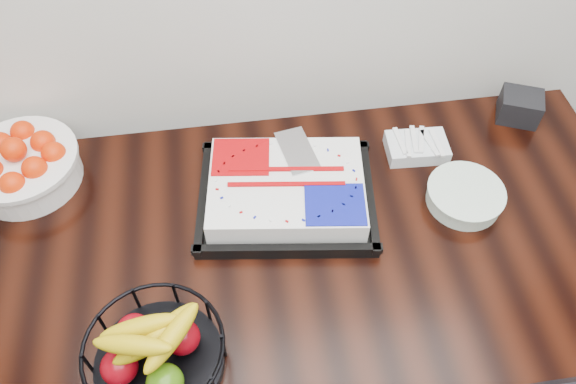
{
  "coord_description": "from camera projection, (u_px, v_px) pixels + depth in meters",
  "views": [
    {
      "loc": [
        -0.18,
        1.2,
        1.98
      ],
      "look_at": [
        -0.05,
        2.1,
        0.83
      ],
      "focal_mm": 35.0,
      "sensor_mm": 36.0,
      "label": 1
    }
  ],
  "objects": [
    {
      "name": "table",
      "position": [
        311.0,
        254.0,
        1.54
      ],
      "size": [
        1.8,
        0.9,
        0.75
      ],
      "color": "black",
      "rests_on": "ground"
    },
    {
      "name": "cake_tray",
      "position": [
        286.0,
        191.0,
        1.51
      ],
      "size": [
        0.52,
        0.43,
        0.1
      ],
      "color": "black",
      "rests_on": "table"
    },
    {
      "name": "tangerine_bowl",
      "position": [
        19.0,
        159.0,
        1.52
      ],
      "size": [
        0.32,
        0.32,
        0.2
      ],
      "color": "white",
      "rests_on": "table"
    },
    {
      "name": "fruit_basket",
      "position": [
        156.0,
        353.0,
        1.21
      ],
      "size": [
        0.31,
        0.31,
        0.16
      ],
      "color": "black",
      "rests_on": "table"
    },
    {
      "name": "plate_stack",
      "position": [
        465.0,
        196.0,
        1.52
      ],
      "size": [
        0.21,
        0.21,
        0.05
      ],
      "color": "white",
      "rests_on": "table"
    },
    {
      "name": "fork_bag",
      "position": [
        417.0,
        147.0,
        1.64
      ],
      "size": [
        0.18,
        0.12,
        0.05
      ],
      "color": "silver",
      "rests_on": "table"
    },
    {
      "name": "napkin_box",
      "position": [
        520.0,
        107.0,
        1.71
      ],
      "size": [
        0.15,
        0.14,
        0.09
      ],
      "primitive_type": "cube",
      "rotation": [
        0.0,
        0.0,
        -0.4
      ],
      "color": "black",
      "rests_on": "table"
    }
  ]
}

